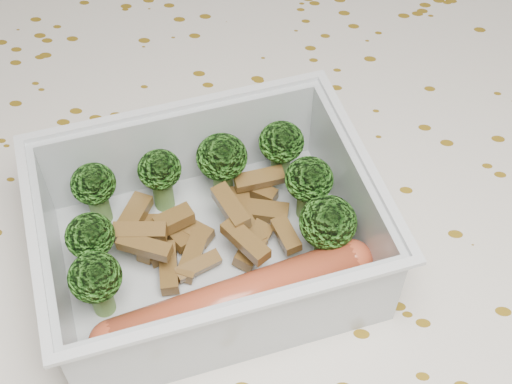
# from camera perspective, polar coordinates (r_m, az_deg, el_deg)

# --- Properties ---
(dining_table) EXTENTS (1.40, 0.90, 0.75)m
(dining_table) POSITION_cam_1_polar(r_m,az_deg,el_deg) (0.55, -0.76, -7.13)
(dining_table) COLOR brown
(dining_table) RESTS_ON ground
(tablecloth) EXTENTS (1.46, 0.96, 0.19)m
(tablecloth) POSITION_cam_1_polar(r_m,az_deg,el_deg) (0.51, -0.82, -4.19)
(tablecloth) COLOR silver
(tablecloth) RESTS_ON dining_table
(lunch_container) EXTENTS (0.24, 0.22, 0.07)m
(lunch_container) POSITION_cam_1_polar(r_m,az_deg,el_deg) (0.44, -3.72, -3.88)
(lunch_container) COLOR silver
(lunch_container) RESTS_ON tablecloth
(broccoli_florets) EXTENTS (0.18, 0.14, 0.05)m
(broccoli_florets) POSITION_cam_1_polar(r_m,az_deg,el_deg) (0.44, -3.69, -0.52)
(broccoli_florets) COLOR #608C3F
(broccoli_florets) RESTS_ON lunch_container
(meat_pile) EXTENTS (0.12, 0.10, 0.03)m
(meat_pile) POSITION_cam_1_polar(r_m,az_deg,el_deg) (0.45, -4.26, -3.00)
(meat_pile) COLOR brown
(meat_pile) RESTS_ON lunch_container
(sausage) EXTENTS (0.16, 0.09, 0.03)m
(sausage) POSITION_cam_1_polar(r_m,az_deg,el_deg) (0.42, -1.58, -8.63)
(sausage) COLOR #AD4427
(sausage) RESTS_ON lunch_container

